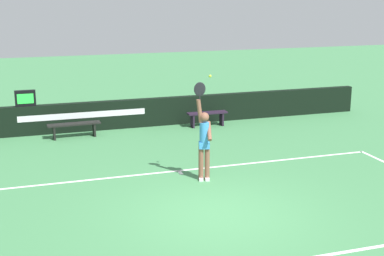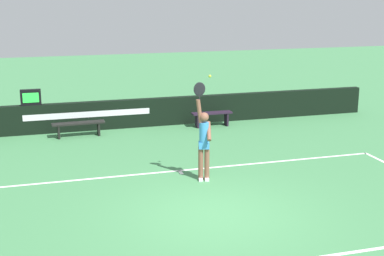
% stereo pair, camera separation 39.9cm
% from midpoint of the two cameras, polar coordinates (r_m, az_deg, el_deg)
% --- Properties ---
extents(ground_plane, '(60.00, 60.00, 0.00)m').
position_cam_midpoint_polar(ground_plane, '(11.63, 3.41, -9.01)').
color(ground_plane, '#41814D').
extents(court_lines, '(11.33, 5.39, 0.00)m').
position_cam_midpoint_polar(court_lines, '(11.92, 2.88, -8.41)').
color(court_lines, white).
rests_on(court_lines, ground).
extents(back_wall, '(16.89, 0.27, 0.97)m').
position_cam_midpoint_polar(back_wall, '(18.79, -4.65, 1.61)').
color(back_wall, black).
rests_on(back_wall, ground).
extents(speed_display, '(0.65, 0.18, 0.51)m').
position_cam_midpoint_polar(speed_display, '(18.29, -16.01, 3.12)').
color(speed_display, black).
rests_on(speed_display, back_wall).
extents(tennis_player, '(0.47, 0.45, 2.48)m').
position_cam_midpoint_polar(tennis_player, '(13.29, 2.11, -1.29)').
color(tennis_player, brown).
rests_on(tennis_player, ground).
extents(tennis_ball, '(0.07, 0.07, 0.07)m').
position_cam_midpoint_polar(tennis_ball, '(12.98, 2.78, 5.46)').
color(tennis_ball, '#C8DA35').
extents(courtside_bench_near, '(1.41, 0.38, 0.50)m').
position_cam_midpoint_polar(courtside_bench_near, '(18.78, 2.72, 1.29)').
color(courtside_bench_near, black).
rests_on(courtside_bench_near, ground).
extents(courtside_bench_far, '(1.69, 0.42, 0.47)m').
position_cam_midpoint_polar(courtside_bench_far, '(17.78, -11.22, 0.24)').
color(courtside_bench_far, black).
rests_on(courtside_bench_far, ground).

